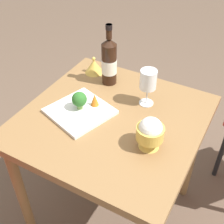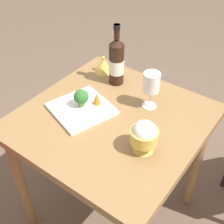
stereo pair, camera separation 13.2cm
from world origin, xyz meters
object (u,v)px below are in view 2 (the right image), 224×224
broccoli_floret (81,97)px  wine_glass (151,83)px  rice_bowl_lid (103,65)px  carrot_garnish_left (97,98)px  rice_bowl (144,136)px  serving_plate (81,109)px  wine_bottle (116,61)px

broccoli_floret → wine_glass: bearing=129.6°
rice_bowl_lid → carrot_garnish_left: size_ratio=1.68×
rice_bowl → carrot_garnish_left: size_ratio=2.39×
rice_bowl_lid → broccoli_floret: (0.31, 0.12, 0.03)m
rice_bowl → serving_plate: 0.37m
serving_plate → broccoli_floret: (-0.01, -0.01, 0.06)m
wine_glass → broccoli_floret: wine_glass is taller
rice_bowl_lid → carrot_garnish_left: rice_bowl_lid is taller
wine_bottle → wine_glass: bearing=73.6°
rice_bowl → serving_plate: rice_bowl is taller
wine_bottle → carrot_garnish_left: 0.23m
serving_plate → carrot_garnish_left: carrot_garnish_left is taller
wine_bottle → carrot_garnish_left: wine_bottle is taller
wine_glass → rice_bowl_lid: wine_glass is taller
rice_bowl_lid → serving_plate: bearing=20.7°
rice_bowl → broccoli_floret: rice_bowl is taller
rice_bowl → rice_bowl_lid: size_ratio=1.42×
wine_glass → serving_plate: 0.34m
rice_bowl → serving_plate: bearing=-96.6°
broccoli_floret → rice_bowl: bearing=81.8°
rice_bowl_lid → serving_plate: rice_bowl_lid is taller
rice_bowl_lid → broccoli_floret: size_ratio=1.17×
wine_bottle → rice_bowl: wine_bottle is taller
rice_bowl_lid → serving_plate: 0.35m
rice_bowl_lid → broccoli_floret: bearing=20.5°
wine_glass → rice_bowl_lid: (-0.11, -0.36, -0.09)m
serving_plate → broccoli_floret: bearing=-152.4°
wine_bottle → rice_bowl_lid: size_ratio=3.13×
wine_glass → broccoli_floret: size_ratio=2.09×
wine_bottle → rice_bowl: (0.32, 0.36, -0.05)m
carrot_garnish_left → wine_glass: bearing=126.6°
rice_bowl_lid → serving_plate: (0.32, 0.12, -0.03)m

